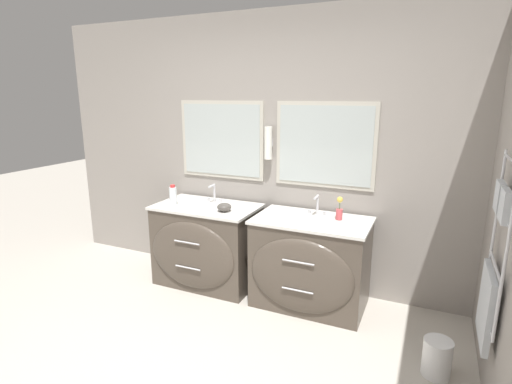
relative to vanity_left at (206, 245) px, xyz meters
name	(u,v)px	position (x,y,z in m)	size (l,w,h in m)	color
wall_back	(282,153)	(0.64, 0.40, 0.90)	(5.11, 0.15, 2.60)	gray
vanity_left	(206,245)	(0.00, 0.00, 0.00)	(1.00, 0.67, 0.80)	#4C4238
vanity_right	(309,263)	(1.06, 0.00, 0.00)	(1.00, 0.67, 0.80)	#4C4238
faucet_left	(214,194)	(0.00, 0.19, 0.48)	(0.17, 0.12, 0.18)	silver
faucet_right	(317,205)	(1.06, 0.19, 0.48)	(0.17, 0.12, 0.18)	silver
toiletry_bottle	(173,195)	(-0.31, -0.06, 0.48)	(0.07, 0.07, 0.20)	silver
amenity_bowl	(224,207)	(0.25, -0.06, 0.43)	(0.13, 0.13, 0.08)	#4C4742
flower_vase	(339,210)	(1.27, 0.12, 0.48)	(0.06, 0.06, 0.20)	#CC4C51
waste_bin	(437,357)	(2.12, -0.53, -0.27)	(0.19, 0.19, 0.26)	silver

